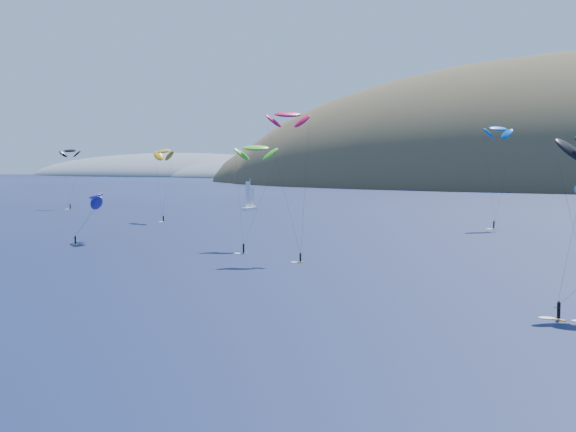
{
  "coord_description": "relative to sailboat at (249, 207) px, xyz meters",
  "views": [
    {
      "loc": [
        69.71,
        -32.13,
        17.78
      ],
      "look_at": [
        12.89,
        80.0,
        9.0
      ],
      "focal_mm": 50.0,
      "sensor_mm": 36.0,
      "label": 1
    }
  ],
  "objects": [
    {
      "name": "kitesurfer_3",
      "position": [
        62.25,
        -106.64,
        19.26
      ],
      "size": [
        9.23,
        16.07,
        22.6
      ],
      "rotation": [
        0.0,
        0.0,
        0.5
      ],
      "color": "#EEA31A",
      "rests_on": "ground"
    },
    {
      "name": "kitesurfer_9",
      "position": [
        76.53,
        -120.38,
        24.98
      ],
      "size": [
        9.82,
        9.23,
        28.13
      ],
      "rotation": [
        0.0,
        0.0,
        0.61
      ],
      "color": "#EEA31A",
      "rests_on": "ground"
    },
    {
      "name": "kitesurfer_10",
      "position": [
        26.2,
        -113.44,
        9.14
      ],
      "size": [
        9.78,
        13.27,
        12.81
      ],
      "rotation": [
        0.0,
        0.0,
        -0.86
      ],
      "color": "#EEA31A",
      "rests_on": "ground"
    },
    {
      "name": "headland",
      "position": [
        -372.78,
        532.29,
        -4.31
      ],
      "size": [
        460.0,
        250.0,
        60.0
      ],
      "color": "slate",
      "rests_on": "ground"
    },
    {
      "name": "kitesurfer_4",
      "position": [
        96.06,
        -37.29,
        24.97
      ],
      "size": [
        8.66,
        9.98,
        28.47
      ],
      "rotation": [
        0.0,
        0.0,
        0.91
      ],
      "color": "#EEA31A",
      "rests_on": "ground"
    },
    {
      "name": "sailboat",
      "position": [
        0.0,
        0.0,
        0.0
      ],
      "size": [
        9.14,
        7.95,
        11.54
      ],
      "rotation": [
        0.0,
        0.0,
        0.02
      ],
      "color": "white",
      "rests_on": "ground"
    },
    {
      "name": "kitesurfer_1",
      "position": [
        4.34,
        -57.84,
        19.4
      ],
      "size": [
        9.91,
        8.61,
        22.91
      ],
      "rotation": [
        0.0,
        0.0,
        -0.42
      ],
      "color": "#EEA31A",
      "rests_on": "ground"
    },
    {
      "name": "kitesurfer_12",
      "position": [
        -62.03,
        -23.68,
        20.18
      ],
      "size": [
        8.43,
        7.29,
        23.37
      ],
      "rotation": [
        0.0,
        0.0,
        0.28
      ],
      "color": "#EEA31A",
      "rests_on": "ground"
    }
  ]
}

